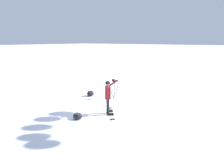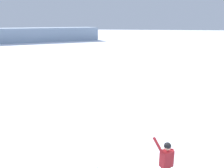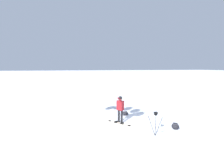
{
  "view_description": "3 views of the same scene",
  "coord_description": "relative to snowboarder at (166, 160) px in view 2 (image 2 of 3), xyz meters",
  "views": [
    {
      "loc": [
        6.58,
        5.43,
        3.54
      ],
      "look_at": [
        -0.84,
        -0.11,
        1.3
      ],
      "focal_mm": 28.97,
      "sensor_mm": 36.0,
      "label": 1
    },
    {
      "loc": [
        -0.61,
        -6.21,
        5.39
      ],
      "look_at": [
        -2.05,
        1.7,
        3.13
      ],
      "focal_mm": 35.55,
      "sensor_mm": 36.0,
      "label": 2
    },
    {
      "loc": [
        -8.72,
        2.87,
        3.45
      ],
      "look_at": [
        -1.73,
        1.22,
        2.64
      ],
      "focal_mm": 24.24,
      "sensor_mm": 36.0,
      "label": 3
    }
  ],
  "objects": [
    {
      "name": "snowboarder",
      "position": [
        0.0,
        0.0,
        0.0
      ],
      "size": [
        0.73,
        0.54,
        1.7
      ],
      "color": "black",
      "rests_on": "ground_plane"
    },
    {
      "name": "distant_ridge",
      "position": [
        -37.41,
        49.23,
        0.84
      ],
      "size": [
        41.25,
        34.34,
        3.73
      ],
      "color": "#92A6BC",
      "rests_on": "ground_plane"
    }
  ]
}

